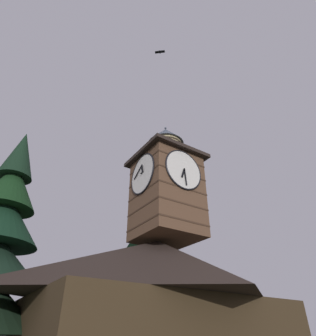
# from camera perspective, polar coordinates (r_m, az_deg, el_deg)

# --- Properties ---
(building_main) EXTENTS (13.56, 9.41, 7.36)m
(building_main) POSITION_cam_1_polar(r_m,az_deg,el_deg) (17.20, -0.02, -25.69)
(building_main) COLOR #3E2F1C
(building_main) RESTS_ON ground_plane
(clock_tower) EXTENTS (4.33, 4.33, 8.57)m
(clock_tower) POSITION_cam_1_polar(r_m,az_deg,el_deg) (19.08, 1.67, -3.51)
(clock_tower) COLOR brown
(clock_tower) RESTS_ON building_main
(pine_tree_behind) EXTENTS (7.00, 7.00, 12.22)m
(pine_tree_behind) POSITION_cam_1_polar(r_m,az_deg,el_deg) (24.95, -4.01, -23.35)
(pine_tree_behind) COLOR #473323
(pine_tree_behind) RESTS_ON ground_plane
(moon) EXTENTS (1.41, 1.41, 1.41)m
(moon) POSITION_cam_1_polar(r_m,az_deg,el_deg) (64.82, -9.25, -20.67)
(moon) COLOR silver
(flying_bird_high) EXTENTS (0.65, 0.60, 0.15)m
(flying_bird_high) POSITION_cam_1_polar(r_m,az_deg,el_deg) (22.35, 0.38, 21.95)
(flying_bird_high) COLOR black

